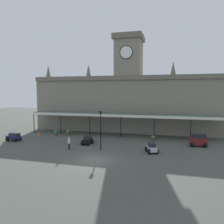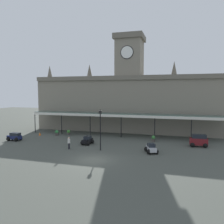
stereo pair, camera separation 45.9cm
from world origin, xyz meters
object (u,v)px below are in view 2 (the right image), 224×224
at_px(car_silver_sedan, 151,149).
at_px(planter_near_kerb, 153,138).
at_px(victorian_lamppost, 100,125).
at_px(traffic_cone, 40,134).
at_px(car_navy_estate, 15,137).
at_px(car_black_sedan, 87,141).
at_px(pedestrian_near_entrance, 69,142).
at_px(car_maroon_van, 199,141).
at_px(planter_by_canopy, 69,132).
at_px(planter_forecourt_centre, 57,133).

xyz_separation_m(car_silver_sedan, planter_near_kerb, (-0.41, 6.54, -0.01)).
bearing_deg(victorian_lamppost, traffic_cone, 154.20).
bearing_deg(car_navy_estate, car_black_sedan, 4.48).
height_order(car_black_sedan, victorian_lamppost, victorian_lamppost).
xyz_separation_m(car_black_sedan, pedestrian_near_entrance, (-1.30, -3.34, 0.41)).
relative_size(car_maroon_van, planter_by_canopy, 2.55).
bearing_deg(car_silver_sedan, car_navy_estate, 177.04).
distance_m(pedestrian_near_entrance, traffic_cone, 11.90).
bearing_deg(pedestrian_near_entrance, car_maroon_van, 20.31).
height_order(car_silver_sedan, car_navy_estate, car_navy_estate).
relative_size(pedestrian_near_entrance, planter_near_kerb, 1.74).
distance_m(car_silver_sedan, pedestrian_near_entrance, 10.99).
xyz_separation_m(car_black_sedan, planter_by_canopy, (-5.92, 5.55, -0.01)).
relative_size(car_black_sedan, car_silver_sedan, 0.95).
bearing_deg(car_navy_estate, pedestrian_near_entrance, -12.57).
height_order(car_navy_estate, pedestrian_near_entrance, pedestrian_near_entrance).
distance_m(car_maroon_van, victorian_lamppost, 14.12).
distance_m(car_maroon_van, planter_by_canopy, 21.75).
bearing_deg(planter_near_kerb, car_black_sedan, -154.06).
relative_size(victorian_lamppost, planter_by_canopy, 5.66).
distance_m(pedestrian_near_entrance, planter_forecourt_centre, 10.32).
xyz_separation_m(car_maroon_van, traffic_cone, (-26.39, 0.96, -0.51)).
height_order(traffic_cone, planter_near_kerb, planter_near_kerb).
bearing_deg(car_silver_sedan, pedestrian_near_entrance, -173.31).
xyz_separation_m(planter_by_canopy, planter_forecourt_centre, (-1.85, -0.87, 0.00)).
height_order(planter_near_kerb, planter_by_canopy, same).
bearing_deg(planter_near_kerb, car_silver_sedan, -86.43).
distance_m(car_silver_sedan, traffic_cone, 21.19).
height_order(car_navy_estate, planter_by_canopy, car_navy_estate).
distance_m(car_maroon_van, planter_near_kerb, 6.66).
distance_m(car_navy_estate, victorian_lamppost, 15.40).
distance_m(car_maroon_van, traffic_cone, 26.41).
bearing_deg(planter_forecourt_centre, planter_by_canopy, 25.24).
relative_size(planter_near_kerb, planter_forecourt_centre, 1.00).
xyz_separation_m(traffic_cone, planter_by_canopy, (4.80, 1.65, 0.20)).
bearing_deg(planter_by_canopy, car_silver_sedan, -26.11).
bearing_deg(car_black_sedan, car_silver_sedan, -12.12).
relative_size(victorian_lamppost, planter_near_kerb, 5.66).
distance_m(pedestrian_near_entrance, planter_by_canopy, 10.03).
bearing_deg(traffic_cone, planter_forecourt_centre, 14.77).
bearing_deg(planter_by_canopy, car_navy_estate, -133.37).
height_order(car_maroon_van, pedestrian_near_entrance, car_maroon_van).
distance_m(traffic_cone, planter_by_canopy, 5.08).
bearing_deg(victorian_lamppost, car_navy_estate, 173.22).
relative_size(pedestrian_near_entrance, planter_forecourt_centre, 1.74).
bearing_deg(traffic_cone, car_black_sedan, -19.98).
xyz_separation_m(car_navy_estate, planter_forecourt_centre, (4.28, 5.62, -0.07)).
relative_size(traffic_cone, planter_by_canopy, 0.61).
bearing_deg(planter_by_canopy, planter_near_kerb, -4.06).
distance_m(car_navy_estate, planter_by_canopy, 8.93).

